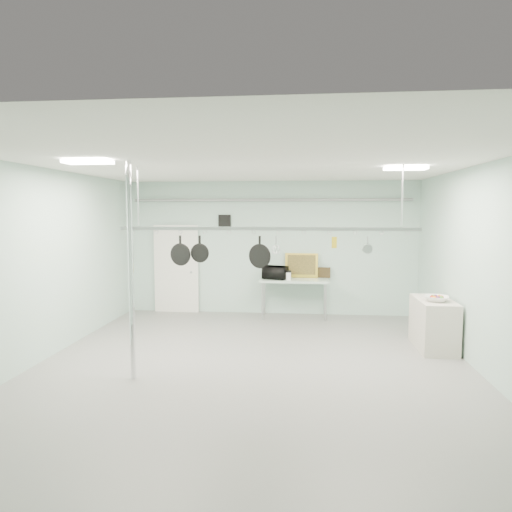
# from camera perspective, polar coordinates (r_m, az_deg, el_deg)

# --- Properties ---
(floor) EXTENTS (8.00, 8.00, 0.00)m
(floor) POSITION_cam_1_polar(r_m,az_deg,el_deg) (7.42, -0.53, -13.89)
(floor) COLOR gray
(floor) RESTS_ON ground
(ceiling) EXTENTS (7.00, 8.00, 0.02)m
(ceiling) POSITION_cam_1_polar(r_m,az_deg,el_deg) (7.03, -0.55, 11.44)
(ceiling) COLOR silver
(ceiling) RESTS_ON back_wall
(back_wall) EXTENTS (7.00, 0.02, 3.20)m
(back_wall) POSITION_cam_1_polar(r_m,az_deg,el_deg) (11.00, 1.75, 1.01)
(back_wall) COLOR #A4C4B3
(back_wall) RESTS_ON floor
(right_wall) EXTENTS (0.02, 8.00, 3.20)m
(right_wall) POSITION_cam_1_polar(r_m,az_deg,el_deg) (7.51, 26.97, -1.69)
(right_wall) COLOR #A4C4B3
(right_wall) RESTS_ON floor
(door) EXTENTS (1.10, 0.10, 2.20)m
(door) POSITION_cam_1_polar(r_m,az_deg,el_deg) (11.40, -9.89, -1.69)
(door) COLOR silver
(door) RESTS_ON floor
(wall_vent) EXTENTS (0.30, 0.04, 0.30)m
(wall_vent) POSITION_cam_1_polar(r_m,az_deg,el_deg) (11.08, -3.95, 4.40)
(wall_vent) COLOR black
(wall_vent) RESTS_ON back_wall
(conduit_pipe) EXTENTS (6.60, 0.07, 0.07)m
(conduit_pipe) POSITION_cam_1_polar(r_m,az_deg,el_deg) (10.88, 1.73, 7.02)
(conduit_pipe) COLOR gray
(conduit_pipe) RESTS_ON back_wall
(chrome_pole) EXTENTS (0.08, 0.08, 3.20)m
(chrome_pole) POSITION_cam_1_polar(r_m,az_deg,el_deg) (6.87, -15.35, -1.91)
(chrome_pole) COLOR silver
(chrome_pole) RESTS_ON floor
(prep_table) EXTENTS (1.60, 0.70, 0.91)m
(prep_table) POSITION_cam_1_polar(r_m,az_deg,el_deg) (10.68, 4.80, -3.29)
(prep_table) COLOR silver
(prep_table) RESTS_ON floor
(side_cabinet) EXTENTS (0.60, 1.20, 0.90)m
(side_cabinet) POSITION_cam_1_polar(r_m,az_deg,el_deg) (8.91, 21.31, -7.93)
(side_cabinet) COLOR beige
(side_cabinet) RESTS_ON floor
(pot_rack) EXTENTS (4.80, 0.06, 1.00)m
(pot_rack) POSITION_cam_1_polar(r_m,az_deg,el_deg) (7.28, 1.29, 3.67)
(pot_rack) COLOR #B7B7BC
(pot_rack) RESTS_ON ceiling
(light_panel_left) EXTENTS (0.65, 0.30, 0.05)m
(light_panel_left) POSITION_cam_1_polar(r_m,az_deg,el_deg) (6.87, -20.28, 10.99)
(light_panel_left) COLOR white
(light_panel_left) RESTS_ON ceiling
(light_panel_right) EXTENTS (0.65, 0.30, 0.05)m
(light_panel_right) POSITION_cam_1_polar(r_m,az_deg,el_deg) (7.76, 18.19, 10.39)
(light_panel_right) COLOR white
(light_panel_right) RESTS_ON ceiling
(microwave) EXTENTS (0.63, 0.52, 0.30)m
(microwave) POSITION_cam_1_polar(r_m,az_deg,el_deg) (10.66, 2.44, -2.09)
(microwave) COLOR black
(microwave) RESTS_ON prep_table
(coffee_canister) EXTENTS (0.16, 0.16, 0.18)m
(coffee_canister) POSITION_cam_1_polar(r_m,az_deg,el_deg) (10.52, 4.07, -2.52)
(coffee_canister) COLOR white
(coffee_canister) RESTS_ON prep_table
(painting_large) EXTENTS (0.79, 0.17, 0.58)m
(painting_large) POSITION_cam_1_polar(r_m,az_deg,el_deg) (10.93, 5.70, -1.18)
(painting_large) COLOR gold
(painting_large) RESTS_ON prep_table
(painting_small) EXTENTS (0.31, 0.11, 0.25)m
(painting_small) POSITION_cam_1_polar(r_m,az_deg,el_deg) (10.96, 8.49, -2.06)
(painting_small) COLOR #2F2310
(painting_small) RESTS_ON prep_table
(fruit_bowl) EXTENTS (0.53, 0.53, 0.10)m
(fruit_bowl) POSITION_cam_1_polar(r_m,az_deg,el_deg) (8.63, 21.66, -4.99)
(fruit_bowl) COLOR white
(fruit_bowl) RESTS_ON side_cabinet
(skillet_left) EXTENTS (0.37, 0.15, 0.50)m
(skillet_left) POSITION_cam_1_polar(r_m,az_deg,el_deg) (7.54, -9.44, 0.67)
(skillet_left) COLOR black
(skillet_left) RESTS_ON pot_rack
(skillet_mid) EXTENTS (0.31, 0.10, 0.43)m
(skillet_mid) POSITION_cam_1_polar(r_m,az_deg,el_deg) (7.46, -7.05, 0.92)
(skillet_mid) COLOR black
(skillet_mid) RESTS_ON pot_rack
(skillet_right) EXTENTS (0.38, 0.21, 0.53)m
(skillet_right) POSITION_cam_1_polar(r_m,az_deg,el_deg) (7.31, 0.46, 0.45)
(skillet_right) COLOR black
(skillet_right) RESTS_ON pot_rack
(whisk) EXTENTS (0.17, 0.17, 0.29)m
(whisk) POSITION_cam_1_polar(r_m,az_deg,el_deg) (7.28, 2.52, 1.37)
(whisk) COLOR #B3B4B8
(whisk) RESTS_ON pot_rack
(grater) EXTENTS (0.08, 0.02, 0.20)m
(grater) POSITION_cam_1_polar(r_m,az_deg,el_deg) (7.28, 9.75, 1.67)
(grater) COLOR yellow
(grater) RESTS_ON pot_rack
(saucepan) EXTENTS (0.18, 0.15, 0.28)m
(saucepan) POSITION_cam_1_polar(r_m,az_deg,el_deg) (7.34, 13.77, 1.28)
(saucepan) COLOR silver
(saucepan) RESTS_ON pot_rack
(fruit_cluster) EXTENTS (0.24, 0.24, 0.09)m
(fruit_cluster) POSITION_cam_1_polar(r_m,az_deg,el_deg) (8.62, 21.67, -4.72)
(fruit_cluster) COLOR maroon
(fruit_cluster) RESTS_ON fruit_bowl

